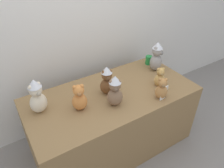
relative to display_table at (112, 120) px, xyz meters
name	(u,v)px	position (x,y,z in m)	size (l,w,h in m)	color
ground_plane	(123,157)	(0.00, -0.25, -0.38)	(10.00, 10.00, 0.00)	gray
wall_back	(79,23)	(0.00, 0.69, 0.92)	(7.00, 0.08, 2.60)	silver
display_table	(112,120)	(0.00, 0.00, 0.00)	(1.77, 0.87, 0.76)	olive
teddy_bear_caramel	(162,89)	(0.37, -0.32, 0.49)	(0.16, 0.15, 0.24)	#B27A42
teddy_bear_cream	(37,96)	(-0.71, 0.13, 0.55)	(0.19, 0.17, 0.35)	beige
teddy_bear_chestnut	(107,81)	(-0.04, 0.04, 0.53)	(0.16, 0.15, 0.31)	brown
teddy_bear_ginger	(79,98)	(-0.38, -0.04, 0.51)	(0.17, 0.15, 0.27)	#D17F3D
teddy_bear_ash	(156,57)	(0.70, 0.14, 0.55)	(0.20, 0.19, 0.36)	gray
teddy_bear_honey	(160,78)	(0.51, -0.15, 0.48)	(0.14, 0.13, 0.22)	tan
teddy_bear_mocha	(115,91)	(-0.07, -0.16, 0.54)	(0.18, 0.17, 0.33)	#7F6047
party_cup_green	(149,60)	(0.73, 0.29, 0.43)	(0.08, 0.08, 0.11)	#238C3D
name_card_front_left	(165,88)	(0.51, -0.25, 0.40)	(0.07, 0.01, 0.05)	white
name_card_front_middle	(162,97)	(0.38, -0.35, 0.40)	(0.07, 0.01, 0.05)	white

